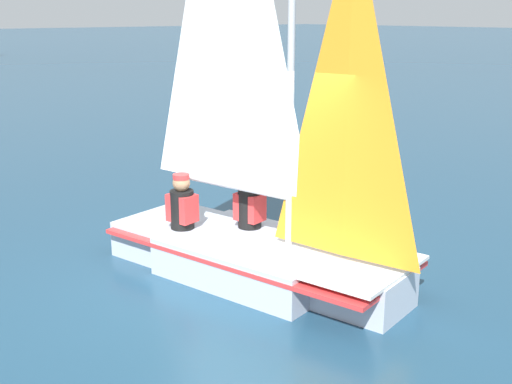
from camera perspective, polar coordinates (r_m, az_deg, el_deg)
ground_plane at (r=7.92m, az=0.00°, el=-7.40°), size 260.00×260.00×0.00m
sailboat_main at (r=7.65m, az=-0.09°, el=-1.83°), size 2.24×4.03×5.89m
sailor_helm at (r=8.16m, az=-0.56°, el=-1.99°), size 0.35×0.39×1.16m
sailor_crew at (r=8.17m, az=-6.56°, el=-2.05°), size 0.35×0.39×1.16m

